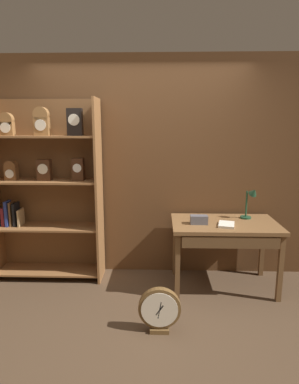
{
  "coord_description": "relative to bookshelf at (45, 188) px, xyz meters",
  "views": [
    {
      "loc": [
        0.22,
        -2.57,
        1.8
      ],
      "look_at": [
        0.12,
        0.63,
        1.15
      ],
      "focal_mm": 30.63,
      "sensor_mm": 36.0,
      "label": 1
    }
  ],
  "objects": [
    {
      "name": "round_clock_large",
      "position": [
        1.34,
        -1.08,
        -0.87
      ],
      "size": [
        0.38,
        0.11,
        0.42
      ],
      "color": "brown",
      "rests_on": "ground"
    },
    {
      "name": "desk_lamp",
      "position": [
        2.36,
        -0.08,
        -0.11
      ],
      "size": [
        0.18,
        0.18,
        0.37
      ],
      "color": "#1E472D",
      "rests_on": "workbench"
    },
    {
      "name": "toolbox_small",
      "position": [
        1.76,
        -0.29,
        -0.28
      ],
      "size": [
        0.18,
        0.1,
        0.09
      ],
      "primitive_type": "cube",
      "color": "#595960",
      "rests_on": "workbench"
    },
    {
      "name": "open_repair_manual",
      "position": [
        2.05,
        -0.35,
        -0.31
      ],
      "size": [
        0.21,
        0.25,
        0.02
      ],
      "primitive_type": "cube",
      "rotation": [
        0.0,
        0.0,
        -0.23
      ],
      "color": "silver",
      "rests_on": "workbench"
    },
    {
      "name": "ground_plane",
      "position": [
        1.12,
        -1.12,
        -1.08
      ],
      "size": [
        10.0,
        10.0,
        0.0
      ],
      "primitive_type": "plane",
      "color": "#4C3826"
    },
    {
      "name": "workbench",
      "position": [
        2.05,
        -0.25,
        -0.41
      ],
      "size": [
        1.15,
        0.71,
        0.76
      ],
      "color": "brown",
      "rests_on": "ground"
    },
    {
      "name": "back_wood_panel",
      "position": [
        1.12,
        0.21,
        0.22
      ],
      "size": [
        4.8,
        0.05,
        2.6
      ],
      "primitive_type": "cube",
      "color": "brown",
      "rests_on": "ground"
    },
    {
      "name": "bookshelf",
      "position": [
        0.0,
        0.0,
        0.0
      ],
      "size": [
        1.27,
        0.38,
        2.1
      ],
      "color": "brown",
      "rests_on": "ground"
    }
  ]
}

